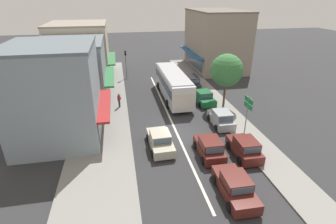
{
  "coord_description": "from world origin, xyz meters",
  "views": [
    {
      "loc": [
        -4.8,
        -20.59,
        11.78
      ],
      "look_at": [
        -0.41,
        2.27,
        1.2
      ],
      "focal_mm": 28.0,
      "sensor_mm": 36.0,
      "label": 1
    }
  ],
  "objects_px": {
    "sedan_queue_far_back": "(235,187)",
    "parked_hatchback_kerb_front": "(245,148)",
    "parked_sedan_kerb_third": "(203,97)",
    "directional_road_sign": "(248,106)",
    "sedan_behind_bus_near": "(160,141)",
    "parked_wagon_kerb_rear": "(191,82)",
    "street_tree_right": "(227,70)",
    "city_bus": "(173,83)",
    "parked_hatchback_kerb_second": "(221,119)",
    "hatchback_adjacent_lane_trail": "(209,148)",
    "pedestrian_with_handbag_near": "(119,99)",
    "traffic_light_downstreet": "(126,60)"
  },
  "relations": [
    {
      "from": "sedan_behind_bus_near",
      "to": "parked_sedan_kerb_third",
      "type": "xyz_separation_m",
      "value": [
        6.58,
        8.8,
        0.0
      ]
    },
    {
      "from": "parked_sedan_kerb_third",
      "to": "directional_road_sign",
      "type": "distance_m",
      "value": 8.23
    },
    {
      "from": "city_bus",
      "to": "parked_hatchback_kerb_second",
      "type": "height_order",
      "value": "city_bus"
    },
    {
      "from": "sedan_behind_bus_near",
      "to": "parked_sedan_kerb_third",
      "type": "bearing_deg",
      "value": 53.25
    },
    {
      "from": "traffic_light_downstreet",
      "to": "street_tree_right",
      "type": "bearing_deg",
      "value": -52.01
    },
    {
      "from": "sedan_queue_far_back",
      "to": "parked_hatchback_kerb_front",
      "type": "height_order",
      "value": "parked_hatchback_kerb_front"
    },
    {
      "from": "parked_sedan_kerb_third",
      "to": "traffic_light_downstreet",
      "type": "bearing_deg",
      "value": 126.4
    },
    {
      "from": "directional_road_sign",
      "to": "parked_hatchback_kerb_front",
      "type": "bearing_deg",
      "value": -116.71
    },
    {
      "from": "pedestrian_with_handbag_near",
      "to": "sedan_behind_bus_near",
      "type": "bearing_deg",
      "value": -70.72
    },
    {
      "from": "directional_road_sign",
      "to": "parked_wagon_kerb_rear",
      "type": "bearing_deg",
      "value": 95.68
    },
    {
      "from": "hatchback_adjacent_lane_trail",
      "to": "parked_hatchback_kerb_front",
      "type": "height_order",
      "value": "same"
    },
    {
      "from": "sedan_behind_bus_near",
      "to": "parked_hatchback_kerb_front",
      "type": "bearing_deg",
      "value": -20.79
    },
    {
      "from": "sedan_queue_far_back",
      "to": "parked_hatchback_kerb_front",
      "type": "relative_size",
      "value": 1.13
    },
    {
      "from": "parked_sedan_kerb_third",
      "to": "street_tree_right",
      "type": "height_order",
      "value": "street_tree_right"
    },
    {
      "from": "traffic_light_downstreet",
      "to": "pedestrian_with_handbag_near",
      "type": "distance_m",
      "value": 11.42
    },
    {
      "from": "parked_wagon_kerb_rear",
      "to": "pedestrian_with_handbag_near",
      "type": "bearing_deg",
      "value": -150.02
    },
    {
      "from": "parked_hatchback_kerb_second",
      "to": "street_tree_right",
      "type": "bearing_deg",
      "value": 65.09
    },
    {
      "from": "directional_road_sign",
      "to": "hatchback_adjacent_lane_trail",
      "type": "bearing_deg",
      "value": -147.24
    },
    {
      "from": "hatchback_adjacent_lane_trail",
      "to": "parked_hatchback_kerb_front",
      "type": "distance_m",
      "value": 2.76
    },
    {
      "from": "parked_hatchback_kerb_front",
      "to": "pedestrian_with_handbag_near",
      "type": "distance_m",
      "value": 14.8
    },
    {
      "from": "sedan_queue_far_back",
      "to": "traffic_light_downstreet",
      "type": "xyz_separation_m",
      "value": [
        -5.52,
        26.62,
        2.19
      ]
    },
    {
      "from": "parked_hatchback_kerb_second",
      "to": "parked_wagon_kerb_rear",
      "type": "height_order",
      "value": "parked_wagon_kerb_rear"
    },
    {
      "from": "sedan_queue_far_back",
      "to": "parked_wagon_kerb_rear",
      "type": "relative_size",
      "value": 0.94
    },
    {
      "from": "city_bus",
      "to": "parked_hatchback_kerb_front",
      "type": "xyz_separation_m",
      "value": [
        2.92,
        -13.47,
        -1.17
      ]
    },
    {
      "from": "sedan_behind_bus_near",
      "to": "sedan_queue_far_back",
      "type": "height_order",
      "value": "same"
    },
    {
      "from": "parked_hatchback_kerb_front",
      "to": "parked_sedan_kerb_third",
      "type": "xyz_separation_m",
      "value": [
        0.25,
        11.21,
        -0.05
      ]
    },
    {
      "from": "pedestrian_with_handbag_near",
      "to": "city_bus",
      "type": "bearing_deg",
      "value": 17.83
    },
    {
      "from": "parked_sedan_kerb_third",
      "to": "traffic_light_downstreet",
      "type": "height_order",
      "value": "traffic_light_downstreet"
    },
    {
      "from": "sedan_queue_far_back",
      "to": "parked_hatchback_kerb_second",
      "type": "distance_m",
      "value": 9.76
    },
    {
      "from": "city_bus",
      "to": "pedestrian_with_handbag_near",
      "type": "bearing_deg",
      "value": -162.17
    },
    {
      "from": "street_tree_right",
      "to": "pedestrian_with_handbag_near",
      "type": "relative_size",
      "value": 3.7
    },
    {
      "from": "parked_wagon_kerb_rear",
      "to": "street_tree_right",
      "type": "relative_size",
      "value": 0.75
    },
    {
      "from": "hatchback_adjacent_lane_trail",
      "to": "parked_sedan_kerb_third",
      "type": "relative_size",
      "value": 0.88
    },
    {
      "from": "sedan_behind_bus_near",
      "to": "street_tree_right",
      "type": "distance_m",
      "value": 11.58
    },
    {
      "from": "sedan_behind_bus_near",
      "to": "hatchback_adjacent_lane_trail",
      "type": "xyz_separation_m",
      "value": [
        3.62,
        -1.87,
        0.05
      ]
    },
    {
      "from": "parked_sedan_kerb_third",
      "to": "street_tree_right",
      "type": "distance_m",
      "value": 4.39
    },
    {
      "from": "sedan_queue_far_back",
      "to": "parked_wagon_kerb_rear",
      "type": "height_order",
      "value": "parked_wagon_kerb_rear"
    },
    {
      "from": "parked_sedan_kerb_third",
      "to": "pedestrian_with_handbag_near",
      "type": "bearing_deg",
      "value": 179.03
    },
    {
      "from": "sedan_queue_far_back",
      "to": "parked_wagon_kerb_rear",
      "type": "distance_m",
      "value": 21.28
    },
    {
      "from": "parked_wagon_kerb_rear",
      "to": "directional_road_sign",
      "type": "bearing_deg",
      "value": -84.32
    },
    {
      "from": "parked_hatchback_kerb_front",
      "to": "parked_sedan_kerb_third",
      "type": "bearing_deg",
      "value": 88.72
    },
    {
      "from": "sedan_behind_bus_near",
      "to": "parked_sedan_kerb_third",
      "type": "distance_m",
      "value": 10.99
    },
    {
      "from": "parked_hatchback_kerb_front",
      "to": "parked_hatchback_kerb_second",
      "type": "height_order",
      "value": "same"
    },
    {
      "from": "city_bus",
      "to": "sedan_queue_far_back",
      "type": "height_order",
      "value": "city_bus"
    },
    {
      "from": "parked_hatchback_kerb_front",
      "to": "hatchback_adjacent_lane_trail",
      "type": "bearing_deg",
      "value": 168.87
    },
    {
      "from": "sedan_behind_bus_near",
      "to": "parked_wagon_kerb_rear",
      "type": "xyz_separation_m",
      "value": [
        6.66,
        14.62,
        0.08
      ]
    },
    {
      "from": "street_tree_right",
      "to": "hatchback_adjacent_lane_trail",
      "type": "bearing_deg",
      "value": -118.08
    },
    {
      "from": "parked_hatchback_kerb_front",
      "to": "parked_sedan_kerb_third",
      "type": "height_order",
      "value": "parked_hatchback_kerb_front"
    },
    {
      "from": "sedan_queue_far_back",
      "to": "traffic_light_downstreet",
      "type": "bearing_deg",
      "value": 101.71
    },
    {
      "from": "sedan_behind_bus_near",
      "to": "directional_road_sign",
      "type": "distance_m",
      "value": 8.33
    }
  ]
}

